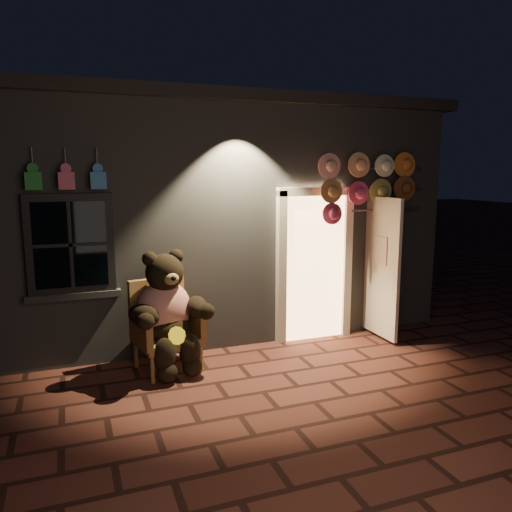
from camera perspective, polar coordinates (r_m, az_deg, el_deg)
ground at (r=5.71m, az=0.86°, el=-15.29°), size 60.00×60.00×0.00m
shop_building at (r=9.03m, az=-8.44°, el=5.30°), size 7.30×5.95×3.51m
wicker_armchair at (r=6.29m, az=-10.46°, el=-7.74°), size 0.87×0.81×1.09m
teddy_bear at (r=6.10m, az=-10.11°, el=-6.32°), size 1.05×0.91×1.47m
hat_rack at (r=7.27m, az=12.55°, el=7.94°), size 1.73×0.22×2.65m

